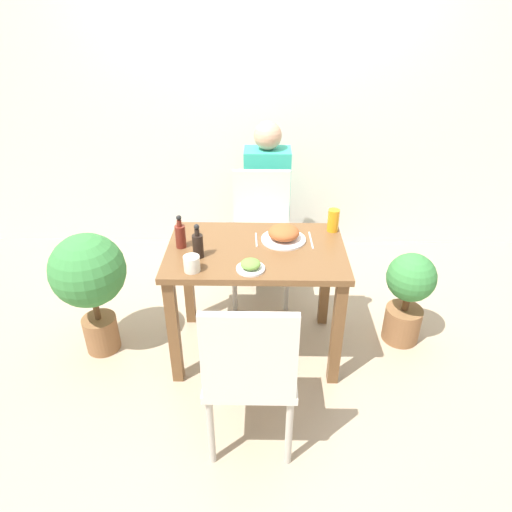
# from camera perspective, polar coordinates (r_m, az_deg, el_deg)

# --- Properties ---
(ground_plane) EXTENTS (16.00, 16.00, 0.00)m
(ground_plane) POSITION_cam_1_polar(r_m,az_deg,el_deg) (2.96, 0.00, -11.32)
(ground_plane) COLOR tan
(wall_back) EXTENTS (8.00, 0.05, 2.60)m
(wall_back) POSITION_cam_1_polar(r_m,az_deg,el_deg) (3.71, 0.40, 20.03)
(wall_back) COLOR silver
(wall_back) RESTS_ON ground_plane
(dining_table) EXTENTS (0.99, 0.64, 0.72)m
(dining_table) POSITION_cam_1_polar(r_m,az_deg,el_deg) (2.60, 0.00, -1.46)
(dining_table) COLOR brown
(dining_table) RESTS_ON ground_plane
(chair_near) EXTENTS (0.42, 0.42, 0.90)m
(chair_near) POSITION_cam_1_polar(r_m,az_deg,el_deg) (2.09, -0.75, -13.85)
(chair_near) COLOR silver
(chair_near) RESTS_ON ground_plane
(chair_far) EXTENTS (0.42, 0.42, 0.90)m
(chair_far) POSITION_cam_1_polar(r_m,az_deg,el_deg) (3.22, 0.65, 3.43)
(chair_far) COLOR silver
(chair_far) RESTS_ON ground_plane
(food_plate) EXTENTS (0.26, 0.26, 0.09)m
(food_plate) POSITION_cam_1_polar(r_m,az_deg,el_deg) (2.60, 3.47, 2.74)
(food_plate) COLOR white
(food_plate) RESTS_ON dining_table
(side_plate) EXTENTS (0.15, 0.15, 0.06)m
(side_plate) POSITION_cam_1_polar(r_m,az_deg,el_deg) (2.33, -0.69, -1.21)
(side_plate) COLOR white
(side_plate) RESTS_ON dining_table
(drink_cup) EXTENTS (0.08, 0.08, 0.08)m
(drink_cup) POSITION_cam_1_polar(r_m,az_deg,el_deg) (2.34, -8.03, -0.95)
(drink_cup) COLOR silver
(drink_cup) RESTS_ON dining_table
(juice_glass) EXTENTS (0.07, 0.07, 0.14)m
(juice_glass) POSITION_cam_1_polar(r_m,az_deg,el_deg) (2.73, 9.63, 4.42)
(juice_glass) COLOR orange
(juice_glass) RESTS_ON dining_table
(sauce_bottle) EXTENTS (0.06, 0.06, 0.19)m
(sauce_bottle) POSITION_cam_1_polar(r_m,az_deg,el_deg) (2.55, -9.44, 2.61)
(sauce_bottle) COLOR maroon
(sauce_bottle) RESTS_ON dining_table
(condiment_bottle) EXTENTS (0.06, 0.06, 0.19)m
(condiment_bottle) POSITION_cam_1_polar(r_m,az_deg,el_deg) (2.44, -7.28, 1.44)
(condiment_bottle) COLOR black
(condiment_bottle) RESTS_ON dining_table
(fork_utensil) EXTENTS (0.02, 0.16, 0.00)m
(fork_utensil) POSITION_cam_1_polar(r_m,az_deg,el_deg) (2.62, -0.01, 2.05)
(fork_utensil) COLOR silver
(fork_utensil) RESTS_ON dining_table
(spoon_utensil) EXTENTS (0.01, 0.20, 0.00)m
(spoon_utensil) POSITION_cam_1_polar(r_m,az_deg,el_deg) (2.63, 6.88, 1.98)
(spoon_utensil) COLOR silver
(spoon_utensil) RESTS_ON dining_table
(potted_plant_left) EXTENTS (0.43, 0.43, 0.79)m
(potted_plant_left) POSITION_cam_1_polar(r_m,az_deg,el_deg) (2.81, -20.11, -2.58)
(potted_plant_left) COLOR brown
(potted_plant_left) RESTS_ON ground_plane
(potted_plant_right) EXTENTS (0.30, 0.30, 0.62)m
(potted_plant_right) POSITION_cam_1_polar(r_m,az_deg,el_deg) (2.96, 18.49, -4.39)
(potted_plant_right) COLOR brown
(potted_plant_right) RESTS_ON ground_plane
(person_figure) EXTENTS (0.34, 0.22, 1.17)m
(person_figure) POSITION_cam_1_polar(r_m,az_deg,el_deg) (3.51, 1.37, 7.10)
(person_figure) COLOR #2D3347
(person_figure) RESTS_ON ground_plane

